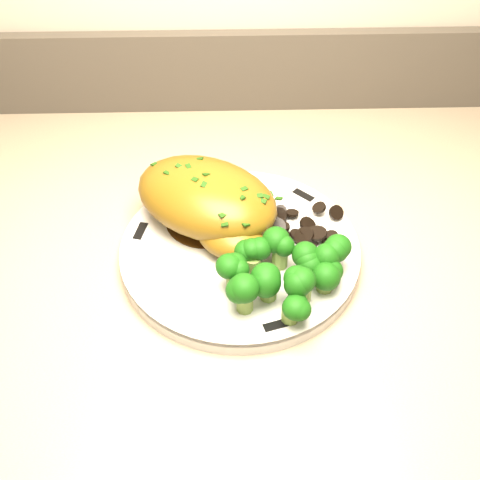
{
  "coord_description": "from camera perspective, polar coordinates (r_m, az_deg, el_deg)",
  "views": [
    {
      "loc": [
        0.4,
        1.19,
        1.41
      ],
      "look_at": [
        0.41,
        1.67,
        0.93
      ],
      "focal_mm": 45.0,
      "sensor_mm": 36.0,
      "label": 1
    }
  ],
  "objects": [
    {
      "name": "rim_accent_0",
      "position": [
        0.75,
        6.03,
        4.24
      ],
      "size": [
        0.03,
        0.03,
        0.0
      ],
      "primitive_type": "cube",
      "rotation": [
        0.0,
        0.0,
        2.39
      ],
      "color": "black",
      "rests_on": "plate"
    },
    {
      "name": "chicken_breast",
      "position": [
        0.69,
        -2.94,
        3.62
      ],
      "size": [
        0.21,
        0.2,
        0.07
      ],
      "rotation": [
        0.0,
        0.0,
        -0.57
      ],
      "color": "#875F17",
      "rests_on": "plate"
    },
    {
      "name": "gravy_pool",
      "position": [
        0.71,
        -3.11,
        1.98
      ],
      "size": [
        0.1,
        0.1,
        0.0
      ],
      "primitive_type": "cylinder",
      "color": "#361E09",
      "rests_on": "plate"
    },
    {
      "name": "broccoli_florets",
      "position": [
        0.62,
        4.24,
        -3.21
      ],
      "size": [
        0.13,
        0.1,
        0.04
      ],
      "rotation": [
        0.0,
        0.0,
        0.12
      ],
      "color": "olive",
      "rests_on": "plate"
    },
    {
      "name": "mushroom_pile",
      "position": [
        0.7,
        5.85,
        1.24
      ],
      "size": [
        0.09,
        0.06,
        0.02
      ],
      "color": "black",
      "rests_on": "plate"
    },
    {
      "name": "rim_accent_2",
      "position": [
        0.61,
        3.53,
        -8.07
      ],
      "size": [
        0.03,
        0.02,
        0.0
      ],
      "primitive_type": "cube",
      "rotation": [
        0.0,
        0.0,
        6.58
      ],
      "color": "black",
      "rests_on": "plate"
    },
    {
      "name": "rim_accent_1",
      "position": [
        0.71,
        -9.41,
        0.83
      ],
      "size": [
        0.02,
        0.03,
        0.0
      ],
      "primitive_type": "cube",
      "rotation": [
        0.0,
        0.0,
        4.48
      ],
      "color": "black",
      "rests_on": "plate"
    },
    {
      "name": "plate",
      "position": [
        0.69,
        -0.0,
        -1.13
      ],
      "size": [
        0.35,
        0.35,
        0.02
      ],
      "primitive_type": "cylinder",
      "rotation": [
        0.0,
        0.0,
        -0.38
      ],
      "color": "silver",
      "rests_on": "counter"
    }
  ]
}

